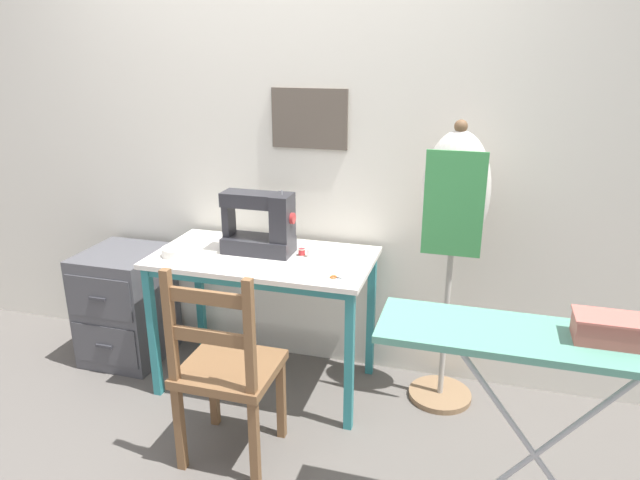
% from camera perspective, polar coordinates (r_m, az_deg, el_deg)
% --- Properties ---
extents(ground_plane, '(14.00, 14.00, 0.00)m').
position_cam_1_polar(ground_plane, '(2.98, -7.40, -16.87)').
color(ground_plane, '#5B5651').
extents(wall_back, '(10.00, 0.07, 2.55)m').
position_cam_1_polar(wall_back, '(3.06, -3.54, 10.23)').
color(wall_back, silver).
rests_on(wall_back, ground_plane).
extents(sewing_table, '(1.10, 0.59, 0.74)m').
position_cam_1_polar(sewing_table, '(2.89, -5.76, -3.31)').
color(sewing_table, silver).
rests_on(sewing_table, ground_plane).
extents(sewing_machine, '(0.37, 0.17, 0.33)m').
position_cam_1_polar(sewing_machine, '(2.86, -5.80, 1.48)').
color(sewing_machine, '#28282D').
rests_on(sewing_machine, sewing_table).
extents(fabric_bowl, '(0.16, 0.16, 0.04)m').
position_cam_1_polar(fabric_bowl, '(2.94, -14.02, -1.08)').
color(fabric_bowl, silver).
rests_on(fabric_bowl, sewing_table).
extents(scissors, '(0.14, 0.08, 0.01)m').
position_cam_1_polar(scissors, '(2.57, 1.94, -3.87)').
color(scissors, silver).
rests_on(scissors, sewing_table).
extents(thread_spool_near_machine, '(0.04, 0.04, 0.04)m').
position_cam_1_polar(thread_spool_near_machine, '(2.85, -1.84, -1.20)').
color(thread_spool_near_machine, red).
rests_on(thread_spool_near_machine, sewing_table).
extents(thread_spool_mid_table, '(0.03, 0.03, 0.04)m').
position_cam_1_polar(thread_spool_mid_table, '(2.83, -1.07, -1.30)').
color(thread_spool_mid_table, silver).
rests_on(thread_spool_mid_table, sewing_table).
extents(wooden_chair, '(0.40, 0.38, 0.92)m').
position_cam_1_polar(wooden_chair, '(2.50, -9.32, -12.76)').
color(wooden_chair, brown).
rests_on(wooden_chair, ground_plane).
extents(filing_cabinet, '(0.43, 0.47, 0.64)m').
position_cam_1_polar(filing_cabinet, '(3.48, -18.78, -6.15)').
color(filing_cabinet, '#4C4C51').
rests_on(filing_cabinet, ground_plane).
extents(dress_form, '(0.32, 0.32, 1.43)m').
position_cam_1_polar(dress_form, '(2.71, 13.29, 2.97)').
color(dress_form, '#846647').
rests_on(dress_form, ground_plane).
extents(ironing_board, '(1.08, 0.31, 0.88)m').
position_cam_1_polar(ironing_board, '(1.97, 22.00, -10.36)').
color(ironing_board, '#518E7A').
rests_on(ironing_board, ground_plane).
extents(storage_box, '(0.21, 0.13, 0.08)m').
position_cam_1_polar(storage_box, '(1.97, 26.84, -7.93)').
color(storage_box, '#AD564C').
rests_on(storage_box, ironing_board).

